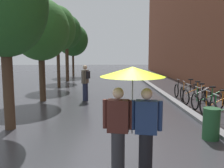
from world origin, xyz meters
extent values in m
plane|color=#38383D|center=(0.00, 0.00, 0.00)|extent=(80.00, 80.00, 0.00)
cube|color=slate|center=(3.20, 10.00, 0.06)|extent=(0.30, 36.00, 0.12)
cylinder|color=#473323|center=(-2.92, 2.47, 1.28)|extent=(0.31, 0.31, 2.56)
ellipsoid|color=#235623|center=(-2.92, 2.47, 3.72)|extent=(2.53, 2.53, 3.10)
cylinder|color=#473323|center=(-2.98, 6.75, 1.14)|extent=(0.29, 0.29, 2.28)
ellipsoid|color=#2D6628|center=(-2.98, 6.75, 3.36)|extent=(2.66, 2.66, 2.86)
cylinder|color=#473323|center=(-3.04, 11.29, 1.35)|extent=(0.21, 0.21, 2.71)
ellipsoid|color=#2D6628|center=(-3.04, 11.29, 3.81)|extent=(2.37, 2.37, 2.94)
cylinder|color=#473323|center=(-3.00, 14.90, 1.46)|extent=(0.27, 0.27, 2.92)
ellipsoid|color=#235623|center=(-3.00, 14.90, 3.93)|extent=(2.38, 2.38, 2.69)
cylinder|color=#473323|center=(-3.00, 18.79, 1.16)|extent=(0.20, 0.20, 2.32)
ellipsoid|color=#235623|center=(-3.00, 18.79, 3.47)|extent=(2.91, 2.91, 3.05)
torus|color=black|center=(3.54, 2.96, 0.35)|extent=(0.09, 0.70, 0.70)
cylinder|color=#1E7A38|center=(3.62, 2.95, 0.64)|extent=(0.04, 0.04, 0.58)
cylinder|color=#9E9EA3|center=(3.62, 2.95, 0.93)|extent=(0.05, 0.46, 0.03)
torus|color=black|center=(3.61, 3.82, 0.35)|extent=(0.12, 0.70, 0.70)
cylinder|color=orange|center=(4.22, 3.87, 0.55)|extent=(0.88, 0.11, 0.43)
cylinder|color=orange|center=(4.32, 3.88, 0.62)|extent=(0.04, 0.04, 0.55)
cube|color=black|center=(4.32, 3.88, 0.93)|extent=(0.23, 0.12, 0.06)
cylinder|color=orange|center=(3.69, 3.83, 0.64)|extent=(0.04, 0.04, 0.58)
cylinder|color=#9E9EA3|center=(3.69, 3.83, 0.93)|extent=(0.07, 0.46, 0.03)
torus|color=black|center=(3.60, 4.69, 0.35)|extent=(0.10, 0.70, 0.70)
torus|color=black|center=(4.61, 4.75, 0.35)|extent=(0.10, 0.70, 0.70)
cylinder|color=#1E7A38|center=(4.21, 4.73, 0.55)|extent=(0.88, 0.09, 0.43)
cylinder|color=#1E7A38|center=(4.31, 4.73, 0.62)|extent=(0.04, 0.04, 0.55)
cube|color=black|center=(4.31, 4.73, 0.93)|extent=(0.23, 0.11, 0.06)
cylinder|color=#1E7A38|center=(3.68, 4.69, 0.64)|extent=(0.04, 0.04, 0.58)
cylinder|color=#9E9EA3|center=(3.68, 4.69, 0.93)|extent=(0.06, 0.46, 0.03)
torus|color=black|center=(3.56, 5.65, 0.35)|extent=(0.13, 0.70, 0.70)
torus|color=black|center=(4.57, 5.75, 0.35)|extent=(0.13, 0.70, 0.70)
cylinder|color=silver|center=(4.16, 5.71, 0.55)|extent=(0.88, 0.12, 0.43)
cylinder|color=silver|center=(4.27, 5.72, 0.62)|extent=(0.04, 0.04, 0.55)
cube|color=black|center=(4.27, 5.72, 0.93)|extent=(0.23, 0.12, 0.06)
cylinder|color=silver|center=(3.64, 5.66, 0.64)|extent=(0.04, 0.04, 0.58)
cylinder|color=#9E9EA3|center=(3.64, 5.66, 0.93)|extent=(0.07, 0.46, 0.03)
torus|color=black|center=(3.67, 6.57, 0.35)|extent=(0.16, 0.70, 0.70)
torus|color=black|center=(4.68, 6.43, 0.35)|extent=(0.16, 0.70, 0.70)
cylinder|color=orange|center=(4.28, 6.48, 0.55)|extent=(0.88, 0.16, 0.43)
cylinder|color=orange|center=(4.38, 6.47, 0.62)|extent=(0.04, 0.04, 0.55)
cube|color=black|center=(4.38, 6.47, 0.93)|extent=(0.23, 0.13, 0.06)
cylinder|color=orange|center=(3.75, 6.55, 0.64)|extent=(0.04, 0.04, 0.58)
cylinder|color=#9E9EA3|center=(3.75, 6.55, 0.93)|extent=(0.09, 0.46, 0.03)
torus|color=black|center=(3.68, 7.45, 0.35)|extent=(0.08, 0.70, 0.70)
torus|color=black|center=(4.69, 7.42, 0.35)|extent=(0.08, 0.70, 0.70)
cylinder|color=black|center=(4.29, 7.43, 0.55)|extent=(0.88, 0.06, 0.43)
cylinder|color=black|center=(4.39, 7.43, 0.62)|extent=(0.04, 0.04, 0.55)
cube|color=black|center=(4.39, 7.43, 0.93)|extent=(0.22, 0.11, 0.06)
cylinder|color=black|center=(3.76, 7.44, 0.64)|extent=(0.04, 0.04, 0.58)
cylinder|color=#9E9EA3|center=(3.76, 7.44, 0.93)|extent=(0.04, 0.46, 0.03)
cylinder|color=#2D2D33|center=(0.19, -0.36, 0.41)|extent=(0.26, 0.26, 0.82)
cube|color=#4C231E|center=(0.19, -0.36, 1.13)|extent=(0.44, 0.29, 0.62)
sphere|color=beige|center=(0.19, -0.36, 1.57)|extent=(0.21, 0.21, 0.21)
cylinder|color=#4C231E|center=(-0.05, -0.31, 1.16)|extent=(0.09, 0.09, 0.56)
cylinder|color=#4C231E|center=(0.44, -0.41, 1.16)|extent=(0.09, 0.09, 0.56)
cylinder|color=black|center=(0.70, -0.46, 0.41)|extent=(0.26, 0.26, 0.82)
cube|color=navy|center=(0.70, -0.46, 1.13)|extent=(0.44, 0.29, 0.62)
sphere|color=beige|center=(0.70, -0.46, 1.57)|extent=(0.21, 0.21, 0.21)
cylinder|color=navy|center=(0.46, -0.41, 1.16)|extent=(0.09, 0.09, 0.56)
cylinder|color=navy|center=(0.95, -0.51, 1.16)|extent=(0.09, 0.09, 0.56)
cylinder|color=#9E9EA3|center=(0.45, -0.39, 1.35)|extent=(0.02, 0.02, 1.10)
cone|color=#BCE019|center=(0.45, -0.39, 1.97)|extent=(1.20, 1.20, 0.18)
cylinder|color=#1E4C28|center=(2.78, 1.39, 0.42)|extent=(0.44, 0.44, 0.85)
cylinder|color=#1E233D|center=(-0.96, 6.77, 0.42)|extent=(0.26, 0.26, 0.85)
cube|color=#665B4C|center=(-0.96, 6.77, 1.16)|extent=(0.33, 0.45, 0.63)
sphere|color=beige|center=(-0.96, 6.77, 1.60)|extent=(0.21, 0.21, 0.21)
cylinder|color=#665B4C|center=(-1.03, 6.53, 1.19)|extent=(0.09, 0.09, 0.57)
cylinder|color=#665B4C|center=(-0.88, 7.00, 1.19)|extent=(0.09, 0.09, 0.57)
cube|color=black|center=(-0.82, 6.72, 1.25)|extent=(0.21, 0.29, 0.36)
camera|label=1|loc=(-0.08, -4.81, 2.32)|focal=39.04mm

